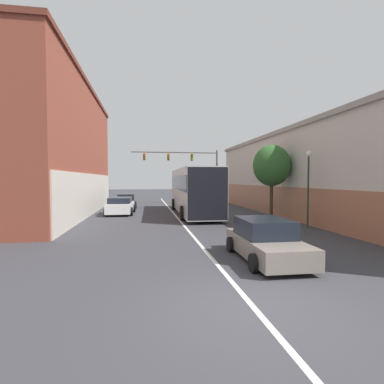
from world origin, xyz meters
TOP-DOWN VIEW (x-y plane):
  - ground_plane at (0.00, 0.00)m, footprint 160.00×160.00m
  - lane_center_line at (0.00, 15.86)m, footprint 0.14×43.71m
  - building_left_brick at (-9.53, 18.68)m, footprint 6.38×21.79m
  - building_right_storefront at (11.75, 14.40)m, footprint 8.91×30.19m
  - bus at (1.54, 17.54)m, footprint 3.02×12.12m
  - hatchback_foreground at (1.81, 3.65)m, footprint 2.07×4.21m
  - parked_car_left_near at (-4.24, 18.35)m, footprint 2.27×4.34m
  - parked_car_left_mid at (-4.22, 23.91)m, footprint 2.27×4.22m
  - traffic_signal_gantry at (2.53, 27.70)m, footprint 9.84×0.36m
  - street_lamp at (6.78, 9.53)m, footprint 0.32×0.32m
  - street_tree_near at (6.22, 13.21)m, footprint 2.55×2.29m

SIDE VIEW (x-z plane):
  - ground_plane at x=0.00m, z-range 0.00..0.00m
  - lane_center_line at x=0.00m, z-range 0.00..0.01m
  - parked_car_left_mid at x=-4.22m, z-range -0.03..1.33m
  - hatchback_foreground at x=1.81m, z-range -0.05..1.34m
  - parked_car_left_near at x=-4.24m, z-range -0.02..1.33m
  - bus at x=1.54m, z-range 0.22..3.80m
  - street_lamp at x=6.78m, z-range 0.39..4.75m
  - building_right_storefront at x=11.75m, z-range 0.12..6.54m
  - street_tree_near at x=6.22m, z-range 1.14..6.26m
  - traffic_signal_gantry at x=2.53m, z-range 1.57..7.70m
  - building_left_brick at x=-9.53m, z-range 0.11..10.19m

